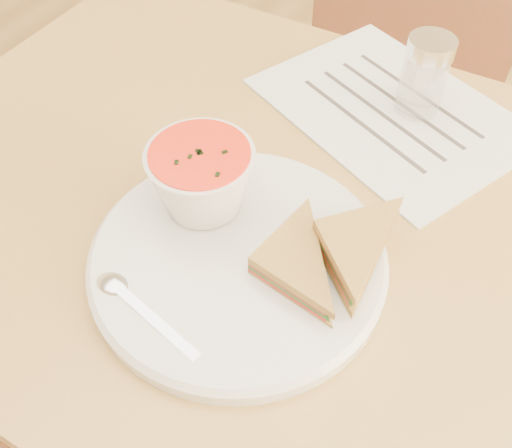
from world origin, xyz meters
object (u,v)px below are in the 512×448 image
Objects in this scene: chair_far at (383,116)px; condiment_shaker at (424,77)px; soup_bowl at (202,181)px; plate at (238,260)px; dining_table at (278,358)px.

chair_far is 0.45m from condiment_shaker.
chair_far is 8.61× the size of soup_bowl.
plate is 2.72× the size of soup_bowl.
condiment_shaker is at bearing 102.96° from chair_far.
soup_bowl is (-0.07, -0.06, 0.43)m from dining_table.
plate is (-0.01, -0.10, 0.38)m from dining_table.
plate is (0.04, -0.63, 0.27)m from chair_far.
chair_far reaches higher than plate.
dining_table is at bearing 87.05° from chair_far.
soup_bowl reaches higher than plate.
soup_bowl is 1.07× the size of condiment_shaker.
condiment_shaker is (0.07, 0.23, 0.43)m from dining_table.
dining_table is 0.44m from soup_bowl.
condiment_shaker reaches higher than dining_table.
chair_far reaches higher than dining_table.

